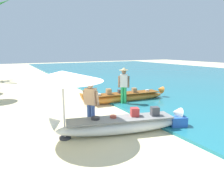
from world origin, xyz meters
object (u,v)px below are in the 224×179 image
at_px(patio_umbrella_large, 62,76).
at_px(person_tourist_customer, 91,103).
at_px(boat_orange_midground, 125,97).
at_px(cooler_box, 179,123).
at_px(boat_white_foreground, 121,125).
at_px(person_vendor_hatted, 124,84).

bearing_deg(patio_umbrella_large, person_tourist_customer, 12.95).
xyz_separation_m(boat_orange_midground, person_tourist_customer, (-3.06, -2.81, 0.68)).
height_order(person_tourist_customer, cooler_box, person_tourist_customer).
xyz_separation_m(boat_white_foreground, person_tourist_customer, (-0.76, 0.68, 0.66)).
height_order(boat_orange_midground, patio_umbrella_large, patio_umbrella_large).
bearing_deg(person_vendor_hatted, cooler_box, -89.47).
xyz_separation_m(boat_white_foreground, person_vendor_hatted, (1.91, 2.97, 0.79)).
bearing_deg(cooler_box, boat_white_foreground, -175.27).
relative_size(boat_orange_midground, person_vendor_hatted, 2.56).
bearing_deg(person_tourist_customer, cooler_box, -25.56).
relative_size(person_tourist_customer, cooler_box, 3.20).
xyz_separation_m(patio_umbrella_large, cooler_box, (3.68, -1.07, -1.72)).
bearing_deg(person_vendor_hatted, patio_umbrella_large, -145.45).
bearing_deg(boat_white_foreground, person_tourist_customer, 138.19).
relative_size(boat_orange_midground, person_tourist_customer, 2.83).
bearing_deg(patio_umbrella_large, boat_white_foreground, -14.91).
distance_m(person_tourist_customer, cooler_box, 3.10).
distance_m(boat_white_foreground, person_tourist_customer, 1.22).
height_order(boat_white_foreground, boat_orange_midground, boat_white_foreground).
relative_size(boat_white_foreground, boat_orange_midground, 0.92).
xyz_separation_m(boat_orange_midground, person_vendor_hatted, (-0.38, -0.52, 0.81)).
distance_m(person_vendor_hatted, patio_umbrella_large, 4.51).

